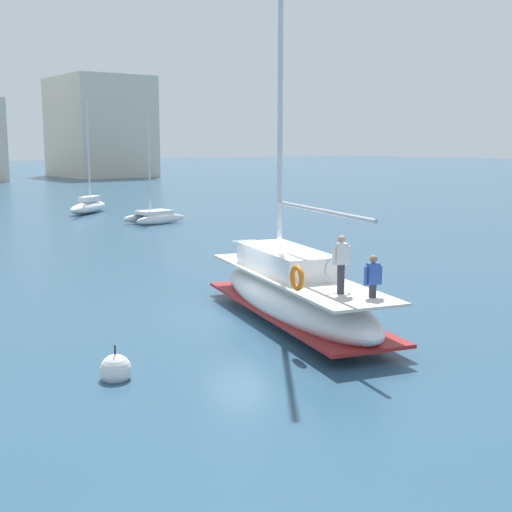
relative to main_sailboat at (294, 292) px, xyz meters
name	(u,v)px	position (x,y,z in m)	size (l,w,h in m)	color
ground_plane	(246,317)	(-0.88, 1.33, -0.92)	(400.00, 400.00, 0.00)	#284C66
main_sailboat	(294,292)	(0.00, 0.00, 0.00)	(4.79, 9.89, 14.10)	white
moored_catamaran	(88,205)	(8.44, 35.27, -0.31)	(5.09, 4.71, 8.74)	white
moored_cutter_right	(154,215)	(9.29, 26.11, -0.39)	(4.37, 2.58, 7.19)	white
mooring_buoy	(116,370)	(-6.76, -1.62, -0.69)	(0.75, 0.75, 0.97)	silver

